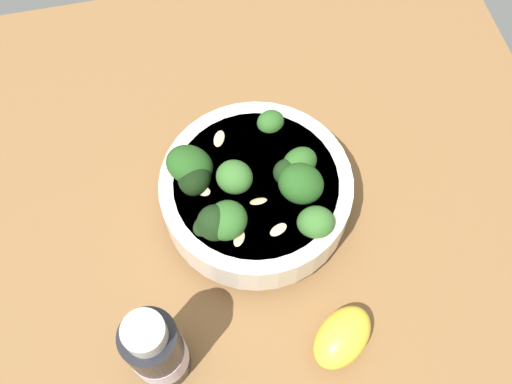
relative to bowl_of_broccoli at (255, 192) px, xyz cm
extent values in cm
cube|color=brown|center=(0.10, -1.73, -6.65)|extent=(69.48, 69.48, 4.35)
cylinder|color=silver|center=(0.15, -0.19, -3.68)|extent=(10.79, 10.79, 1.58)
cylinder|color=silver|center=(0.15, -0.19, -0.51)|extent=(19.62, 19.62, 4.75)
cylinder|color=beige|center=(0.15, -0.19, 1.46)|extent=(16.68, 16.68, 0.80)
cylinder|color=#589D47|center=(-0.13, -3.42, 1.26)|extent=(1.41, 1.42, 0.92)
ellipsoid|color=black|center=(-0.13, -3.42, 2.56)|extent=(3.65, 3.67, 4.10)
cylinder|color=#3C7A32|center=(-1.69, -4.29, 1.30)|extent=(1.93, 2.00, 1.33)
ellipsoid|color=#23511C|center=(-1.69, -4.29, 3.13)|extent=(5.37, 6.69, 5.69)
cylinder|color=#2F662B|center=(6.80, -3.24, 0.23)|extent=(1.22, 1.27, 1.51)
ellipsoid|color=#2D6023|center=(6.80, -3.24, 1.74)|extent=(4.40, 4.14, 3.48)
cylinder|color=#3C7A32|center=(-3.85, 3.55, 1.01)|extent=(1.95, 2.03, 1.80)
ellipsoid|color=#2D6023|center=(-3.85, 3.55, 2.85)|extent=(6.27, 6.32, 5.48)
cylinder|color=#2F662B|center=(3.00, 5.99, 0.87)|extent=(2.14, 2.14, 1.37)
ellipsoid|color=#23511C|center=(3.00, 5.99, 2.70)|extent=(6.26, 6.90, 5.85)
cylinder|color=#589D47|center=(-3.45, 5.67, 0.27)|extent=(1.29, 1.23, 1.58)
ellipsoid|color=black|center=(-3.45, 5.67, 1.61)|extent=(3.69, 3.76, 2.64)
cylinder|color=#4A8F3C|center=(1.57, 5.77, 0.80)|extent=(1.70, 1.86, 1.38)
ellipsoid|color=black|center=(1.57, 5.77, 2.41)|extent=(5.17, 4.76, 4.92)
cylinder|color=#589D47|center=(-5.57, -4.83, 0.52)|extent=(1.80, 1.79, 1.30)
ellipsoid|color=#386B2B|center=(-5.57, -4.83, 2.06)|extent=(4.32, 5.47, 4.81)
cylinder|color=#4A8F3C|center=(-3.81, 4.67, 0.88)|extent=(1.71, 1.93, 1.64)
ellipsoid|color=black|center=(-3.81, 4.67, 2.71)|extent=(4.33, 4.07, 4.21)
cylinder|color=#2F662B|center=(0.26, 1.97, 2.00)|extent=(1.77, 1.85, 1.77)
ellipsoid|color=#386B2B|center=(0.26, 1.97, 3.75)|extent=(5.93, 5.07, 5.07)
cylinder|color=#2F662B|center=(0.93, -4.85, 0.82)|extent=(1.79, 1.75, 1.44)
ellipsoid|color=#2D6023|center=(0.93, -4.85, 2.50)|extent=(4.50, 5.30, 4.35)
ellipsoid|color=#DBBC84|center=(0.12, 5.18, 2.15)|extent=(1.91, 1.93, 1.23)
ellipsoid|color=#DBBC84|center=(-2.66, 0.20, 3.13)|extent=(1.46, 2.07, 1.36)
ellipsoid|color=#DBBC84|center=(-2.08, -3.65, 2.38)|extent=(1.77, 2.08, 0.65)
ellipsoid|color=#DBBC84|center=(-5.69, -1.08, 2.45)|extent=(1.58, 2.06, 0.56)
ellipsoid|color=#DBBC84|center=(-5.77, 2.75, 2.44)|extent=(2.08, 1.77, 0.72)
ellipsoid|color=#DBBC84|center=(4.19, 2.64, 4.60)|extent=(2.07, 1.74, 0.74)
ellipsoid|color=yellow|center=(-15.88, -5.08, -2.37)|extent=(7.78, 8.22, 4.21)
cylinder|color=black|center=(-14.23, 11.93, 1.22)|extent=(4.93, 4.93, 11.39)
cylinder|color=#B7B2A8|center=(-14.23, 11.93, 7.94)|extent=(3.55, 3.55, 2.04)
cylinder|color=silver|center=(-14.23, 11.93, -0.11)|extent=(5.03, 5.03, 3.64)
camera|label=1|loc=(-26.86, 5.78, 53.98)|focal=41.34mm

